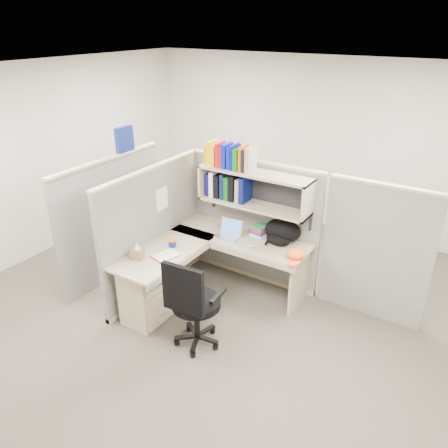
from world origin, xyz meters
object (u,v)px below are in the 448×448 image
Objects in this scene: desk at (173,279)px; task_chair at (194,317)px; snack_canister at (172,243)px; laptop at (227,230)px; backpack at (281,232)px.

task_chair is (0.58, -0.37, -0.06)m from desk.
laptop is at bearing 52.49° from snack_canister.
desk is 0.69m from task_chair.
laptop is 0.70m from snack_canister.
laptop is (0.27, 0.77, 0.40)m from desk.
task_chair reaches higher than laptop.
snack_canister is (-1.03, -0.78, -0.09)m from backpack.
desk is 0.43m from snack_canister.
laptop is 0.27× the size of task_chair.
backpack is at bearing 37.23° from snack_canister.
task_chair is (0.31, -1.14, -0.45)m from laptop.
task_chair is at bearing -39.05° from snack_canister.
laptop is 0.65× the size of backpack.
backpack is 1.30m from snack_canister.
desk is 1.40m from backpack.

